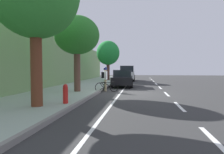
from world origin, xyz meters
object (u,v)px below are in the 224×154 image
(fire_hydrant, at_px, (65,94))
(street_tree_mid_block, at_px, (77,36))
(cyclist_with_backpack, at_px, (105,76))
(parked_suv_white_nearest, at_px, (127,73))
(bicycle_at_curb, at_px, (107,87))
(parked_sedan_black_second, at_px, (123,78))
(street_tree_near_cyclist, at_px, (108,53))

(fire_hydrant, bearing_deg, street_tree_mid_block, -78.35)
(cyclist_with_backpack, bearing_deg, parked_suv_white_nearest, -93.95)
(bicycle_at_curb, bearing_deg, fire_hydrant, 80.79)
(parked_suv_white_nearest, height_order, parked_sedan_black_second, parked_suv_white_nearest)
(bicycle_at_curb, xyz_separation_m, street_tree_mid_block, (1.80, 1.11, 3.42))
(street_tree_near_cyclist, relative_size, street_tree_mid_block, 1.02)
(parked_sedan_black_second, xyz_separation_m, street_tree_near_cyclist, (2.53, -7.28, 2.87))
(cyclist_with_backpack, relative_size, street_tree_mid_block, 0.36)
(parked_sedan_black_second, height_order, bicycle_at_curb, parked_sedan_black_second)
(cyclist_with_backpack, relative_size, street_tree_near_cyclist, 0.35)
(parked_sedan_black_second, bearing_deg, street_tree_near_cyclist, -70.84)
(cyclist_with_backpack, bearing_deg, fire_hydrant, 83.57)
(bicycle_at_curb, relative_size, cyclist_with_backpack, 0.90)
(parked_sedan_black_second, xyz_separation_m, cyclist_with_backpack, (0.95, 3.84, 0.33))
(bicycle_at_curb, height_order, fire_hydrant, fire_hydrant)
(cyclist_with_backpack, distance_m, street_tree_mid_block, 3.50)
(cyclist_with_backpack, relative_size, fire_hydrant, 2.10)
(parked_suv_white_nearest, height_order, street_tree_mid_block, street_tree_mid_block)
(parked_suv_white_nearest, bearing_deg, street_tree_near_cyclist, 24.94)
(parked_suv_white_nearest, bearing_deg, bicycle_at_curb, 87.19)
(parked_sedan_black_second, relative_size, cyclist_with_backpack, 2.53)
(parked_suv_white_nearest, bearing_deg, street_tree_mid_block, 80.03)
(parked_suv_white_nearest, height_order, street_tree_near_cyclist, street_tree_near_cyclist)
(fire_hydrant, bearing_deg, street_tree_near_cyclist, -86.96)
(bicycle_at_curb, bearing_deg, cyclist_with_backpack, -63.34)
(cyclist_with_backpack, bearing_deg, parked_sedan_black_second, -103.88)
(bicycle_at_curb, bearing_deg, parked_suv_white_nearest, -92.81)
(parked_sedan_black_second, height_order, street_tree_near_cyclist, street_tree_near_cyclist)
(parked_sedan_black_second, height_order, cyclist_with_backpack, cyclist_with_backpack)
(parked_sedan_black_second, xyz_separation_m, bicycle_at_curb, (0.73, 4.28, -0.39))
(parked_suv_white_nearest, xyz_separation_m, street_tree_mid_block, (2.43, 13.80, 2.76))
(street_tree_mid_block, bearing_deg, parked_sedan_black_second, -115.11)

